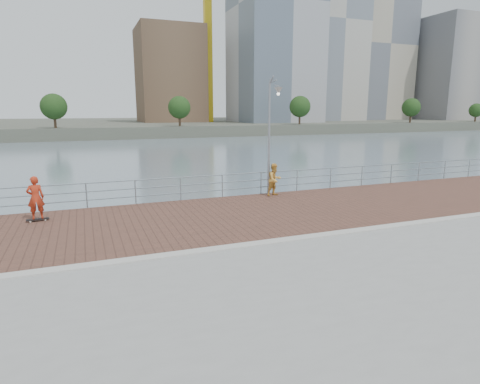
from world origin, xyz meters
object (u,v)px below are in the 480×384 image
object	(u,v)px
guardrail	(202,185)
bystander	(275,180)
street_lamp	(273,116)
skateboarder	(35,198)

from	to	relation	value
guardrail	bystander	size ratio (longest dim) A/B	24.54
street_lamp	bystander	distance (m)	3.07
skateboarder	bystander	bearing A→B (deg)	179.26
skateboarder	bystander	distance (m)	10.48
guardrail	bystander	distance (m)	3.58
street_lamp	skateboarder	distance (m)	10.61
guardrail	street_lamp	bearing A→B (deg)	-15.44
skateboarder	bystander	xyz separation A→B (m)	(10.44, 0.88, -0.12)
guardrail	bystander	world-z (taller)	bystander
guardrail	street_lamp	xyz separation A→B (m)	(3.25, -0.90, 3.18)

